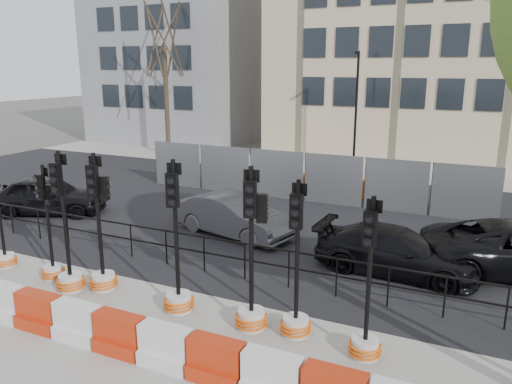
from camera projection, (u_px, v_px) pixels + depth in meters
The scene contains 21 objects.
ground at pixel (180, 290), 12.24m from camera, with size 120.00×120.00×0.00m, color #51514C.
sidewalk_near at pixel (93, 351), 9.60m from camera, with size 40.00×6.00×0.02m, color gray.
road at pixel (285, 214), 18.38m from camera, with size 40.00×14.00×0.03m, color black.
sidewalk_far at pixel (348, 169), 26.29m from camera, with size 40.00×4.00×0.02m, color gray.
building_grey at pixel (182, 41), 35.54m from camera, with size 11.00×9.06×14.00m.
kerb_railing at pixel (204, 247), 13.12m from camera, with size 18.00×0.04×1.00m.
heras_fencing at pixel (310, 181), 20.68m from camera, with size 14.33×1.72×2.00m.
lamp_post_far at pixel (356, 110), 24.39m from camera, with size 0.12×0.56×6.00m.
tree_bare_far at pixel (164, 41), 28.70m from camera, with size 2.00×2.00×9.00m.
barrier_row at pixel (99, 329), 9.69m from camera, with size 12.55×0.50×0.80m.
traffic_signal_a at pixel (3, 246), 13.44m from camera, with size 0.59×0.59×3.00m.
traffic_signal_b at pixel (51, 253), 12.66m from camera, with size 0.59×0.59×3.01m.
traffic_signal_c at pixel (68, 263), 12.01m from camera, with size 0.68×0.68×3.46m.
traffic_signal_d at pixel (102, 259), 12.04m from camera, with size 0.67×0.67×3.40m.
traffic_signal_e at pixel (178, 282), 10.98m from camera, with size 0.68×0.68×3.46m.
traffic_signal_f at pixel (252, 292), 10.22m from camera, with size 0.68×0.68×3.47m.
traffic_signal_g at pixel (296, 305), 10.01m from camera, with size 0.64×0.64×3.26m.
traffic_signal_h at pixel (366, 326), 9.24m from camera, with size 0.62×0.62×3.15m.
car_a at pixel (47, 195), 18.28m from camera, with size 4.47×3.18×1.41m, color black.
car_b at pixel (234, 215), 15.98m from camera, with size 4.28×2.32×1.34m, color #46464B.
car_c at pixel (396, 251), 13.06m from camera, with size 4.30×1.90×1.23m, color black.
Camera 1 is at (6.46, -9.42, 5.36)m, focal length 35.00 mm.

